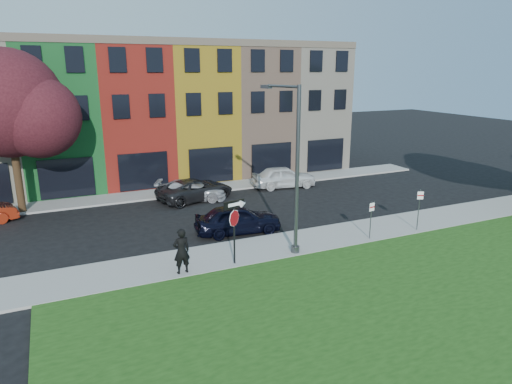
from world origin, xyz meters
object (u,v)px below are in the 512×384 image
sedan_near (238,219)px  street_lamp (294,171)px  stop_sign (234,219)px  man (181,251)px

sedan_near → street_lamp: 5.00m
stop_sign → street_lamp: street_lamp is taller
man → street_lamp: bearing=176.3°
street_lamp → sedan_near: bearing=93.3°
street_lamp → stop_sign: bearing=167.9°
stop_sign → sedan_near: stop_sign is taller
stop_sign → sedan_near: 4.43m
man → sedan_near: man is taller
sedan_near → street_lamp: (1.29, -3.60, 3.22)m
sedan_near → man: bearing=139.4°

